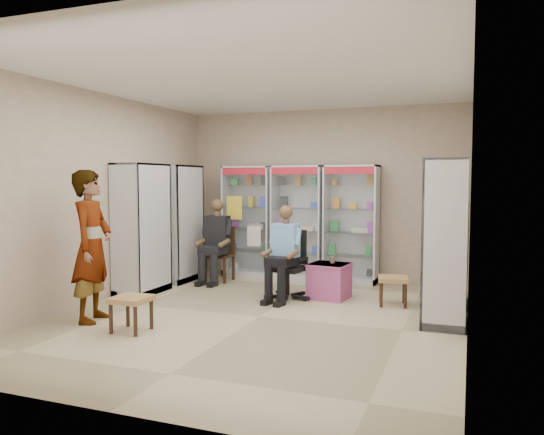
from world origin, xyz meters
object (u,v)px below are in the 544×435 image
at_px(cabinet_back_left, 249,221).
at_px(cabinet_left_far, 179,223).
at_px(cabinet_right_far, 449,233).
at_px(woven_stool_a, 393,291).
at_px(cabinet_back_right, 351,224).
at_px(office_chair, 288,265).
at_px(cabinet_right_near, 446,242).
at_px(woven_stool_b, 131,314).
at_px(standing_man, 92,246).
at_px(wooden_chair, 219,254).
at_px(pink_trunk, 329,281).
at_px(seated_shopkeeper, 286,256).
at_px(cabinet_left_near, 142,229).
at_px(cabinet_back_mid, 298,222).

distance_m(cabinet_back_left, cabinet_left_far, 1.32).
height_order(cabinet_right_far, woven_stool_a, cabinet_right_far).
relative_size(cabinet_back_right, office_chair, 1.97).
relative_size(cabinet_right_near, woven_stool_b, 4.91).
xyz_separation_m(cabinet_back_right, cabinet_left_far, (-2.83, -0.93, 0.00)).
bearing_deg(standing_man, woven_stool_a, -72.34).
bearing_deg(wooden_chair, cabinet_right_far, -6.04).
xyz_separation_m(wooden_chair, pink_trunk, (2.12, -0.65, -0.21)).
height_order(seated_shopkeeper, woven_stool_b, seated_shopkeeper).
bearing_deg(woven_stool_b, cabinet_left_near, 120.89).
distance_m(cabinet_right_far, cabinet_left_far, 4.46).
bearing_deg(standing_man, cabinet_back_mid, -37.26).
bearing_deg(woven_stool_a, cabinet_right_near, -45.71).
height_order(office_chair, woven_stool_b, office_chair).
distance_m(cabinet_left_far, standing_man, 2.73).
xyz_separation_m(cabinet_back_left, cabinet_left_near, (-0.93, -2.03, 0.00)).
bearing_deg(cabinet_back_mid, woven_stool_a, -38.75).
height_order(cabinet_right_near, office_chair, cabinet_right_near).
relative_size(cabinet_back_left, standing_man, 1.07).
height_order(cabinet_left_far, standing_man, cabinet_left_far).
height_order(cabinet_back_mid, seated_shopkeeper, cabinet_back_mid).
xyz_separation_m(cabinet_right_far, cabinet_right_near, (0.00, -1.10, 0.00)).
xyz_separation_m(cabinet_left_far, standing_man, (0.37, -2.71, -0.06)).
bearing_deg(cabinet_right_far, cabinet_back_mid, 66.35).
relative_size(cabinet_back_left, cabinet_left_far, 1.00).
bearing_deg(pink_trunk, woven_stool_a, -7.00).
distance_m(cabinet_back_right, office_chair, 1.81).
bearing_deg(wooden_chair, pink_trunk, -17.05).
height_order(wooden_chair, standing_man, standing_man).
distance_m(cabinet_back_right, standing_man, 4.39).
xyz_separation_m(office_chair, pink_trunk, (0.56, 0.26, -0.25)).
distance_m(cabinet_back_mid, cabinet_back_right, 0.95).
bearing_deg(cabinet_back_right, cabinet_back_mid, 180.00).
relative_size(cabinet_left_far, woven_stool_a, 4.96).
distance_m(cabinet_right_near, wooden_chair, 4.10).
bearing_deg(office_chair, standing_man, -124.67).
bearing_deg(cabinet_right_near, seated_shopkeeper, 76.36).
height_order(cabinet_back_right, cabinet_right_near, same).
bearing_deg(cabinet_back_mid, seated_shopkeeper, -77.99).
bearing_deg(seated_shopkeeper, cabinet_left_far, 169.67).
bearing_deg(cabinet_left_near, cabinet_left_far, 180.00).
height_order(cabinet_left_near, woven_stool_b, cabinet_left_near).
height_order(cabinet_back_right, cabinet_left_far, same).
relative_size(cabinet_back_right, woven_stool_b, 4.91).
relative_size(cabinet_back_right, seated_shopkeeper, 1.55).
relative_size(seated_shopkeeper, woven_stool_b, 3.17).
distance_m(seated_shopkeeper, pink_trunk, 0.75).
height_order(cabinet_back_mid, cabinet_left_far, same).
height_order(cabinet_left_far, woven_stool_b, cabinet_left_far).
relative_size(cabinet_back_left, seated_shopkeeper, 1.55).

